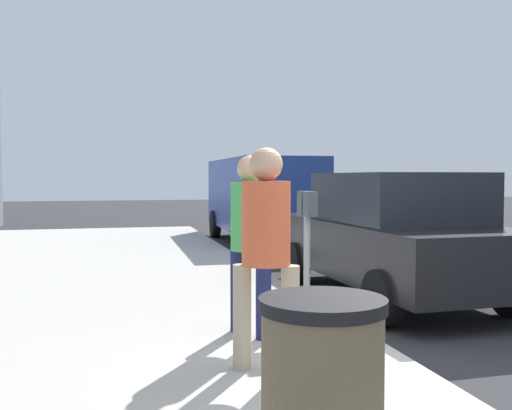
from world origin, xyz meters
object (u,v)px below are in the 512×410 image
pedestrian_bystander (266,239)px  trash_bin (322,406)px  parked_sedan_near (392,235)px  parking_meter (307,228)px  pedestrian_at_meter (250,230)px  parked_van_far (262,195)px

pedestrian_bystander → trash_bin: 2.11m
parked_sedan_near → pedestrian_bystander: bearing=138.1°
parked_sedan_near → trash_bin: parked_sedan_near is taller
parking_meter → parked_sedan_near: size_ratio=0.32×
pedestrian_at_meter → pedestrian_bystander: bearing=-124.2°
pedestrian_at_meter → pedestrian_bystander: (-1.04, 0.12, 0.02)m
pedestrian_at_meter → pedestrian_bystander: size_ratio=0.99×
parking_meter → parked_van_far: parked_van_far is taller
parking_meter → pedestrian_bystander: 1.58m
pedestrian_bystander → trash_bin: bearing=-164.9°
pedestrian_at_meter → trash_bin: pedestrian_at_meter is taller
pedestrian_at_meter → parking_meter: bearing=-3.7°
pedestrian_bystander → parked_van_far: (10.13, -2.63, 0.04)m
parking_meter → parked_sedan_near: parked_sedan_near is taller
pedestrian_bystander → trash_bin: size_ratio=1.78×
parked_van_far → trash_bin: parked_van_far is taller
parking_meter → trash_bin: size_ratio=1.40×
parking_meter → pedestrian_bystander: size_ratio=0.79×
pedestrian_at_meter → pedestrian_bystander: 1.05m
parked_sedan_near → trash_bin: size_ratio=4.40×
parking_meter → pedestrian_at_meter: (-0.31, 0.69, 0.03)m
pedestrian_bystander → parking_meter: bearing=-8.2°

